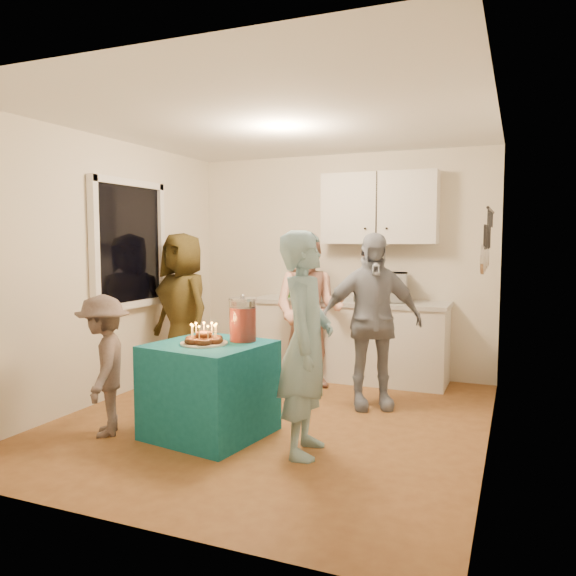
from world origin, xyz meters
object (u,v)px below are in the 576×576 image
at_px(woman_back_right, 371,321).
at_px(child_near_left, 104,365).
at_px(woman_back_center, 308,310).
at_px(counter, 349,341).
at_px(microwave, 381,287).
at_px(party_table, 210,389).
at_px(woman_back_left, 183,310).
at_px(man_birthday, 306,343).
at_px(punch_jar, 243,321).

distance_m(woman_back_right, child_near_left, 2.43).
distance_m(woman_back_center, child_near_left, 2.32).
distance_m(counter, microwave, 0.74).
height_order(party_table, woman_back_center, woman_back_center).
distance_m(woman_back_left, woman_back_center, 1.37).
bearing_deg(man_birthday, woman_back_left, 46.04).
bearing_deg(man_birthday, woman_back_center, 10.47).
bearing_deg(microwave, woman_back_left, -164.22).
bearing_deg(woman_back_left, counter, 54.48).
relative_size(punch_jar, man_birthday, 0.20).
relative_size(woman_back_left, woman_back_right, 1.00).
bearing_deg(counter, woman_back_center, -122.90).
xyz_separation_m(party_table, woman_back_center, (0.21, 1.75, 0.46)).
distance_m(man_birthday, child_near_left, 1.71).
relative_size(woman_back_center, woman_back_right, 1.00).
bearing_deg(microwave, child_near_left, -133.99).
height_order(party_table, punch_jar, punch_jar).
height_order(party_table, man_birthday, man_birthday).
relative_size(punch_jar, woman_back_center, 0.20).
bearing_deg(party_table, microwave, 68.31).
height_order(party_table, woman_back_right, woman_back_right).
bearing_deg(punch_jar, man_birthday, -21.89).
xyz_separation_m(counter, microwave, (0.36, 0.00, 0.64)).
relative_size(party_table, child_near_left, 0.74).
distance_m(microwave, woman_back_center, 0.87).
height_order(woman_back_left, child_near_left, woman_back_left).
bearing_deg(woman_back_right, party_table, -155.38).
height_order(woman_back_left, woman_back_right, woman_back_left).
relative_size(party_table, woman_back_center, 0.51).
bearing_deg(woman_back_left, man_birthday, -11.32).
relative_size(counter, man_birthday, 1.32).
bearing_deg(punch_jar, microwave, 71.59).
xyz_separation_m(punch_jar, man_birthday, (0.66, -0.26, -0.10)).
distance_m(microwave, child_near_left, 3.11).
height_order(counter, woman_back_right, woman_back_right).
bearing_deg(punch_jar, woman_back_right, 52.26).
relative_size(microwave, woman_back_left, 0.35).
relative_size(man_birthday, woman_back_right, 1.00).
distance_m(punch_jar, woman_back_center, 1.56).
relative_size(woman_back_left, child_near_left, 1.45).
height_order(counter, party_table, counter).
distance_m(counter, man_birthday, 2.37).
xyz_separation_m(party_table, woman_back_right, (1.03, 1.25, 0.45)).
relative_size(microwave, woman_back_right, 0.35).
height_order(party_table, child_near_left, child_near_left).
bearing_deg(microwave, woman_back_center, -154.72).
distance_m(microwave, woman_back_left, 2.20).
relative_size(woman_back_center, child_near_left, 1.45).
xyz_separation_m(punch_jar, woman_back_center, (0.00, 1.56, -0.09)).
height_order(man_birthday, woman_back_center, woman_back_center).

